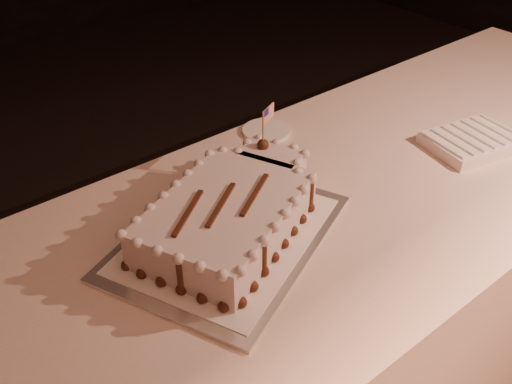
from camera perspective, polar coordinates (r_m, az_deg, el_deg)
banquet_table at (r=1.65m, az=8.94°, el=-9.67°), size 2.40×0.80×0.75m
cake_board at (r=1.22m, az=-2.94°, el=-4.45°), size 0.60×0.54×0.01m
doily at (r=1.21m, az=-2.94°, el=-4.27°), size 0.54×0.48×0.00m
sheet_cake at (r=1.20m, az=-2.39°, el=-1.90°), size 0.49×0.38×0.19m
napkin_stack at (r=1.62m, az=20.79°, el=4.77°), size 0.26×0.21×0.04m
side_plate at (r=1.58m, az=1.03°, el=6.13°), size 0.13×0.13×0.01m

